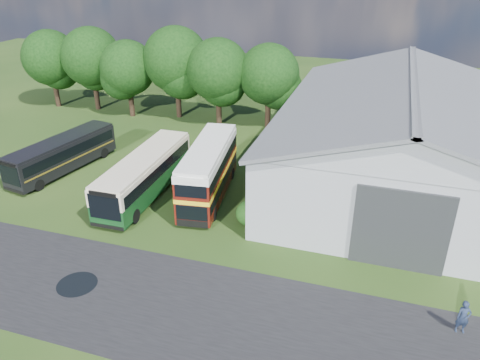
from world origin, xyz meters
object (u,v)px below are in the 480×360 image
(bus_dark_single, at_px, (63,154))
(visitor_a, at_px, (463,317))
(storage_shed, at_px, (406,130))
(bus_maroon_double, at_px, (209,172))
(bus_green_single, at_px, (145,174))

(bus_dark_single, relative_size, visitor_a, 5.76)
(storage_shed, relative_size, bus_maroon_double, 2.55)
(bus_dark_single, height_order, visitor_a, bus_dark_single)
(bus_green_single, xyz_separation_m, bus_dark_single, (-8.42, 1.66, -0.17))
(storage_shed, xyz_separation_m, bus_green_single, (-17.86, -8.35, -2.53))
(bus_maroon_double, bearing_deg, storage_shed, 21.11)
(storage_shed, distance_m, bus_maroon_double, 15.28)
(bus_green_single, relative_size, bus_dark_single, 1.09)
(storage_shed, distance_m, bus_dark_single, 27.25)
(bus_dark_single, xyz_separation_m, visitor_a, (29.43, -9.66, -0.58))
(storage_shed, xyz_separation_m, bus_maroon_double, (-13.25, -7.32, -2.13))
(bus_green_single, bearing_deg, visitor_a, -21.96)
(bus_maroon_double, bearing_deg, visitor_a, -36.68)
(bus_green_single, relative_size, visitor_a, 6.29)
(bus_green_single, xyz_separation_m, visitor_a, (21.00, -8.01, -0.75))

